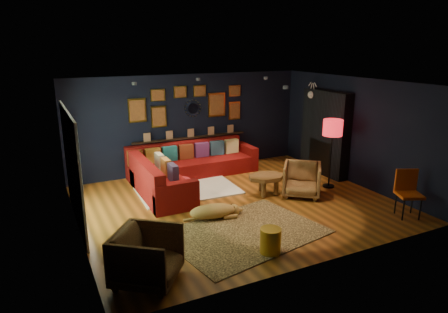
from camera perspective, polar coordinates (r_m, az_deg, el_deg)
name	(u,v)px	position (r m, az deg, el deg)	size (l,w,h in m)	color
floor	(237,203)	(8.77, 1.84, -6.72)	(6.50, 6.50, 0.00)	#99551A
room_walls	(237,132)	(8.29, 1.94, 3.51)	(6.50, 6.50, 6.50)	black
sectional	(181,170)	(9.98, -6.15, -1.99)	(3.41, 2.69, 0.86)	maroon
ledge	(191,137)	(10.82, -4.78, 2.73)	(3.20, 0.12, 0.04)	black
gallery_wall	(189,105)	(10.68, -5.03, 7.40)	(3.15, 0.04, 1.02)	gold
sunburst_mirror	(193,108)	(10.74, -4.46, 6.88)	(0.47, 0.16, 0.47)	silver
fireplace	(325,136)	(10.86, 14.20, 2.90)	(0.31, 1.60, 2.20)	black
deer_head	(316,94)	(11.09, 13.08, 8.64)	(0.50, 0.28, 0.45)	white
sliding_door	(73,167)	(8.09, -20.81, -1.47)	(0.06, 2.80, 2.20)	white
ceiling_spots	(221,82)	(8.85, -0.48, 10.64)	(3.30, 2.50, 0.06)	black
shag_rug	(187,189)	(9.61, -5.34, -4.61)	(2.31, 1.68, 0.03)	silver
leopard_rug	(245,232)	(7.49, 2.97, -10.78)	(2.75, 1.97, 0.02)	tan
coffee_table	(266,179)	(9.17, 6.08, -3.20)	(0.92, 0.71, 0.44)	brown
pouf	(180,186)	(9.33, -6.26, -4.16)	(0.47, 0.47, 0.31)	maroon
armchair_left	(147,254)	(6.00, -10.94, -13.53)	(0.87, 0.81, 0.89)	#BB7D3D
armchair_right	(302,178)	(9.24, 11.07, -3.06)	(0.81, 0.76, 0.84)	#BB7D3D
gold_stool	(270,241)	(6.78, 6.66, -11.89)	(0.35, 0.35, 0.44)	gold
orange_chair	(408,189)	(8.80, 24.77, -4.25)	(0.59, 0.59, 0.95)	black
floor_lamp	(333,131)	(9.70, 15.25, 3.58)	(0.46, 0.46, 1.66)	black
dog	(212,209)	(7.96, -1.66, -7.45)	(1.26, 0.62, 0.40)	#BD8946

